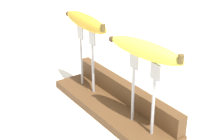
% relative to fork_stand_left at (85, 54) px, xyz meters
% --- Properties ---
extents(ground_plane, '(3.00, 3.00, 0.00)m').
position_rel_fork_stand_left_xyz_m(ground_plane, '(0.12, 0.00, -0.13)').
color(ground_plane, white).
extents(wooden_board, '(0.42, 0.11, 0.02)m').
position_rel_fork_stand_left_xyz_m(wooden_board, '(0.12, 0.00, -0.12)').
color(wooden_board, brown).
rests_on(wooden_board, ground).
extents(board_backstop, '(0.41, 0.03, 0.05)m').
position_rel_fork_stand_left_xyz_m(board_backstop, '(0.12, 0.05, -0.08)').
color(board_backstop, brown).
rests_on(board_backstop, wooden_board).
extents(fork_stand_left, '(0.09, 0.01, 0.17)m').
position_rel_fork_stand_left_xyz_m(fork_stand_left, '(0.00, 0.00, 0.00)').
color(fork_stand_left, '#B2B2B7').
rests_on(fork_stand_left, wooden_board).
extents(fork_stand_right, '(0.09, 0.01, 0.17)m').
position_rel_fork_stand_left_xyz_m(fork_stand_right, '(0.24, 0.00, -0.00)').
color(fork_stand_right, '#B2B2B7').
rests_on(fork_stand_right, wooden_board).
extents(banana_raised_left, '(0.20, 0.04, 0.04)m').
position_rel_fork_stand_left_xyz_m(banana_raised_left, '(-0.00, 0.00, 0.09)').
color(banana_raised_left, gold).
rests_on(banana_raised_left, fork_stand_left).
extents(banana_raised_right, '(0.20, 0.07, 0.04)m').
position_rel_fork_stand_left_xyz_m(banana_raised_right, '(0.24, -0.00, 0.09)').
color(banana_raised_right, '#DBD147').
rests_on(banana_raised_right, fork_stand_right).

